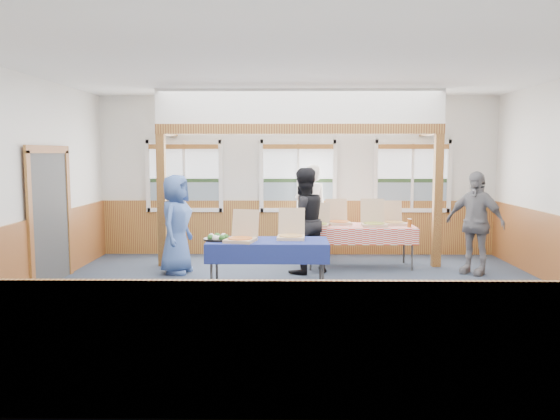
# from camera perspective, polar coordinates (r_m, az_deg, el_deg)

# --- Properties ---
(floor) EXTENTS (8.00, 8.00, 0.00)m
(floor) POSITION_cam_1_polar(r_m,az_deg,el_deg) (7.83, 2.37, -9.31)
(floor) COLOR #2C3748
(floor) RESTS_ON ground
(ceiling) EXTENTS (8.00, 8.00, 0.00)m
(ceiling) POSITION_cam_1_polar(r_m,az_deg,el_deg) (7.64, 2.47, 14.53)
(ceiling) COLOR white
(ceiling) RESTS_ON wall_back
(wall_back) EXTENTS (8.00, 0.00, 8.00)m
(wall_back) POSITION_cam_1_polar(r_m,az_deg,el_deg) (11.06, 1.89, 3.58)
(wall_back) COLOR silver
(wall_back) RESTS_ON floor
(wall_front) EXTENTS (8.00, 0.00, 8.00)m
(wall_front) POSITION_cam_1_polar(r_m,az_deg,el_deg) (4.08, 3.84, -0.57)
(wall_front) COLOR silver
(wall_front) RESTS_ON floor
(wall_left) EXTENTS (0.00, 8.00, 8.00)m
(wall_left) POSITION_cam_1_polar(r_m,az_deg,el_deg) (8.46, -25.82, 2.24)
(wall_left) COLOR silver
(wall_left) RESTS_ON floor
(wainscot_back) EXTENTS (7.98, 0.05, 1.10)m
(wainscot_back) POSITION_cam_1_polar(r_m,az_deg,el_deg) (11.13, 1.88, -1.83)
(wainscot_back) COLOR brown
(wainscot_back) RESTS_ON floor
(wainscot_front) EXTENTS (7.98, 0.05, 1.10)m
(wainscot_front) POSITION_cam_1_polar(r_m,az_deg,el_deg) (4.35, 3.72, -14.40)
(wainscot_front) COLOR brown
(wainscot_front) RESTS_ON floor
(wainscot_left) EXTENTS (0.05, 6.98, 1.10)m
(wainscot_left) POSITION_cam_1_polar(r_m,az_deg,el_deg) (8.57, -25.35, -4.78)
(wainscot_left) COLOR brown
(wainscot_left) RESTS_ON floor
(cased_opening) EXTENTS (0.06, 1.30, 2.10)m
(cased_opening) POSITION_cam_1_polar(r_m,az_deg,el_deg) (9.30, -22.98, -0.76)
(cased_opening) COLOR #373737
(cased_opening) RESTS_ON wall_left
(window_left) EXTENTS (1.56, 0.10, 1.46)m
(window_left) POSITION_cam_1_polar(r_m,az_deg,el_deg) (11.21, -9.97, 3.93)
(window_left) COLOR white
(window_left) RESTS_ON wall_back
(window_mid) EXTENTS (1.56, 0.10, 1.46)m
(window_mid) POSITION_cam_1_polar(r_m,az_deg,el_deg) (11.02, 1.90, 3.98)
(window_mid) COLOR white
(window_mid) RESTS_ON wall_back
(window_right) EXTENTS (1.56, 0.10, 1.46)m
(window_right) POSITION_cam_1_polar(r_m,az_deg,el_deg) (11.30, 13.67, 3.86)
(window_right) COLOR white
(window_right) RESTS_ON wall_back
(post_left) EXTENTS (0.15, 0.15, 2.40)m
(post_left) POSITION_cam_1_polar(r_m,az_deg,el_deg) (10.15, -12.24, 0.96)
(post_left) COLOR #582A13
(post_left) RESTS_ON floor
(post_right) EXTENTS (0.15, 0.15, 2.40)m
(post_right) POSITION_cam_1_polar(r_m,az_deg,el_deg) (10.26, 16.13, 0.92)
(post_right) COLOR #582A13
(post_right) RESTS_ON floor
(cross_beam) EXTENTS (5.15, 0.18, 0.18)m
(cross_beam) POSITION_cam_1_polar(r_m,az_deg,el_deg) (9.86, 2.05, 8.46)
(cross_beam) COLOR #582A13
(cross_beam) RESTS_ON post_left
(table_left) EXTENTS (1.91, 1.07, 0.76)m
(table_left) POSITION_cam_1_polar(r_m,az_deg,el_deg) (8.22, -1.29, -3.58)
(table_left) COLOR #373737
(table_left) RESTS_ON floor
(table_right) EXTENTS (2.11, 1.35, 0.76)m
(table_right) POSITION_cam_1_polar(r_m,az_deg,el_deg) (9.99, 8.27, -1.91)
(table_right) COLOR #373737
(table_right) RESTS_ON floor
(pizza_box_a) EXTENTS (0.52, 0.59, 0.45)m
(pizza_box_a) POSITION_cam_1_polar(r_m,az_deg,el_deg) (8.11, -4.07, -2.82)
(pizza_box_a) COLOR tan
(pizza_box_a) RESTS_ON table_left
(pizza_box_b) EXTENTS (0.44, 0.52, 0.45)m
(pizza_box_b) POSITION_cam_1_polar(r_m,az_deg,el_deg) (8.35, 1.17, -2.55)
(pizza_box_b) COLOR tan
(pizza_box_b) RESTS_ON table_left
(pizza_box_c) EXTENTS (0.45, 0.51, 0.41)m
(pizza_box_c) POSITION_cam_1_polar(r_m,az_deg,el_deg) (9.80, 4.05, -1.31)
(pizza_box_c) COLOR tan
(pizza_box_c) RESTS_ON table_right
(pizza_box_d) EXTENTS (0.47, 0.55, 0.45)m
(pizza_box_d) POSITION_cam_1_polar(r_m,az_deg,el_deg) (10.12, 6.14, -1.08)
(pizza_box_d) COLOR tan
(pizza_box_d) RESTS_ON table_right
(pizza_box_e) EXTENTS (0.44, 0.54, 0.47)m
(pizza_box_e) POSITION_cam_1_polar(r_m,az_deg,el_deg) (9.93, 9.77, -1.26)
(pizza_box_e) COLOR tan
(pizza_box_e) RESTS_ON table_right
(pizza_box_f) EXTENTS (0.40, 0.48, 0.42)m
(pizza_box_f) POSITION_cam_1_polar(r_m,az_deg,el_deg) (10.22, 11.78, -1.12)
(pizza_box_f) COLOR tan
(pizza_box_f) RESTS_ON table_right
(veggie_tray) EXTENTS (0.43, 0.43, 0.10)m
(veggie_tray) POSITION_cam_1_polar(r_m,az_deg,el_deg) (8.26, -6.50, -2.93)
(veggie_tray) COLOR black
(veggie_tray) RESTS_ON table_left
(drink_glass) EXTENTS (0.07, 0.07, 0.15)m
(drink_glass) POSITION_cam_1_polar(r_m,az_deg,el_deg) (9.88, 13.37, -1.34)
(drink_glass) COLOR #994D19
(drink_glass) RESTS_ON table_right
(woman_white) EXTENTS (0.79, 0.66, 1.85)m
(woman_white) POSITION_cam_1_polar(r_m,az_deg,el_deg) (10.72, 3.24, -0.13)
(woman_white) COLOR white
(woman_white) RESTS_ON floor
(woman_black) EXTENTS (1.10, 1.02, 1.82)m
(woman_black) POSITION_cam_1_polar(r_m,az_deg,el_deg) (9.34, 2.41, -1.13)
(woman_black) COLOR black
(woman_black) RESTS_ON floor
(man_blue) EXTENTS (0.69, 0.92, 1.70)m
(man_blue) POSITION_cam_1_polar(r_m,az_deg,el_deg) (9.50, -10.81, -1.46)
(man_blue) COLOR #3D5B9A
(man_blue) RESTS_ON floor
(person_grey) EXTENTS (1.04, 1.03, 1.76)m
(person_grey) POSITION_cam_1_polar(r_m,az_deg,el_deg) (9.86, 19.68, -1.26)
(person_grey) COLOR slate
(person_grey) RESTS_ON floor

